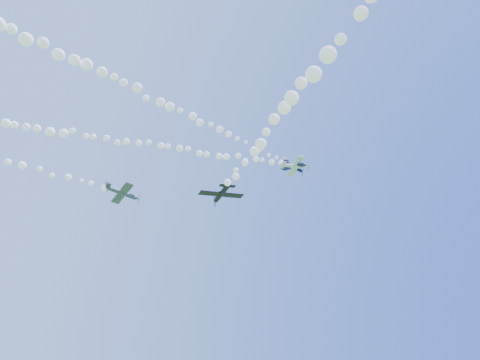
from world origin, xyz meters
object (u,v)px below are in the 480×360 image
plane_navy (293,166)px  plane_white (295,166)px  plane_black (221,194)px  plane_grey (122,193)px

plane_navy → plane_white: bearing=-113.4°
plane_navy → plane_black: plane_navy is taller
plane_grey → plane_white: bearing=-21.9°
plane_navy → plane_grey: size_ratio=0.92×
plane_white → plane_navy: plane_navy is taller
plane_black → plane_navy: bearing=-54.8°
plane_white → plane_black: plane_white is taller
plane_white → plane_black: size_ratio=1.00×
plane_white → plane_grey: 40.05m
plane_white → plane_grey: plane_white is taller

